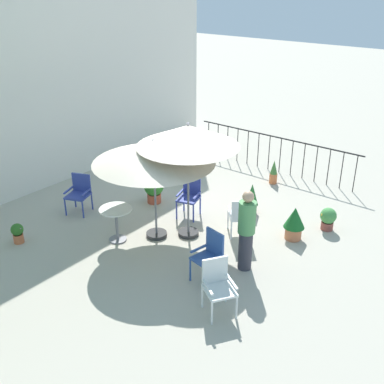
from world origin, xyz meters
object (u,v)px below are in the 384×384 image
Objects in this scene: patio_umbrella_1 at (154,153)px; patio_chair_4 at (240,215)px; patio_chair_0 at (190,195)px; potted_plant_3 at (252,198)px; potted_plant_0 at (294,222)px; potted_plant_2 at (181,167)px; potted_plant_5 at (154,188)px; cafe_table_0 at (116,219)px; patio_chair_3 at (218,283)px; patio_chair_2 at (210,253)px; patio_chair_1 at (79,191)px; patio_umbrella_0 at (188,137)px; potted_plant_1 at (18,233)px; standing_person at (246,230)px; potted_plant_4 at (328,218)px; potted_plant_6 at (274,172)px.

patio_umbrella_1 is 2.76× the size of patio_chair_4.
patio_chair_0 is 1.22× the size of potted_plant_3.
patio_chair_4 is at bearing 122.14° from potted_plant_0.
potted_plant_5 is at bearing -166.60° from potted_plant_2.
cafe_table_0 is 0.79× the size of patio_chair_3.
cafe_table_0 is 1.01× the size of potted_plant_0.
patio_chair_2 is at bearing -120.30° from potted_plant_5.
patio_chair_3 is at bearing -178.44° from potted_plant_0.
potted_plant_5 is at bearing 91.14° from patio_chair_0.
patio_chair_4 is 1.25× the size of potted_plant_2.
potted_plant_5 is at bearing 114.95° from potted_plant_3.
patio_chair_3 is at bearing -134.00° from potted_plant_2.
patio_umbrella_1 reaches higher than patio_chair_1.
patio_chair_1 is 4.00m from potted_plant_3.
patio_chair_3 reaches higher than patio_chair_4.
potted_plant_1 is at bearing 133.54° from patio_umbrella_0.
standing_person is at bearing -142.09° from patio_chair_4.
patio_umbrella_1 is at bearing -177.94° from patio_chair_0.
potted_plant_3 is at bearing -65.05° from potted_plant_5.
potted_plant_4 is (3.68, -0.32, -0.25)m from patio_chair_3.
patio_chair_1 is at bearing 146.88° from potted_plant_6.
potted_plant_3 is at bearing -28.75° from cafe_table_0.
patio_chair_0 is 1.00× the size of patio_chair_4.
patio_chair_0 is 0.91× the size of patio_chair_2.
patio_chair_3 reaches higher than potted_plant_6.
potted_plant_6 is at bearing 13.68° from potted_plant_3.
patio_chair_3 is at bearing -100.16° from cafe_table_0.
potted_plant_0 is at bearing -7.92° from standing_person.
patio_umbrella_1 is 1.60m from cafe_table_0.
patio_chair_1 is at bearing 143.54° from potted_plant_5.
potted_plant_1 is at bearing 163.65° from potted_plant_5.
patio_chair_0 is at bearing 102.30° from potted_plant_0.
patio_chair_2 is at bearing 167.27° from potted_plant_0.
patio_chair_2 is at bearing -163.61° from potted_plant_3.
potted_plant_6 is at bearing 15.50° from patio_chair_4.
patio_chair_4 is at bearing 37.91° from standing_person.
potted_plant_3 is (1.71, -0.51, -1.81)m from patio_umbrella_0.
cafe_table_0 is (-1.09, 1.02, -1.68)m from patio_umbrella_0.
potted_plant_2 is 1.10× the size of potted_plant_6.
potted_plant_6 is (4.54, 1.24, -0.25)m from patio_chair_2.
patio_chair_3 is 1.27× the size of potted_plant_3.
patio_umbrella_0 is 4.04m from potted_plant_1.
patio_chair_2 reaches higher than patio_chair_3.
potted_plant_6 is (1.46, 2.15, 0.03)m from potted_plant_4.
potted_plant_5 reaches higher than potted_plant_4.
patio_chair_2 is (-1.75, -1.86, 0.05)m from patio_chair_0.
patio_chair_0 is 3.08m from potted_plant_4.
patio_chair_3 is 1.82× the size of potted_plant_4.
patio_umbrella_0 is 2.85m from potted_plant_0.
potted_plant_4 is at bearing -46.82° from potted_plant_1.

